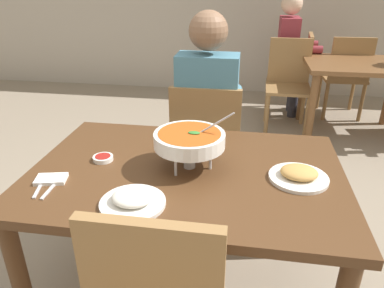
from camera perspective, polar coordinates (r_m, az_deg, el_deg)
dining_table_main at (r=1.61m, az=-0.84°, el=-7.09°), size 1.33×0.90×0.73m
chair_diner_main at (r=2.31m, az=2.27°, el=0.14°), size 0.44×0.44×0.90m
diner_main at (r=2.25m, az=2.48°, el=5.95°), size 0.40×0.45×1.31m
curry_bowl at (r=1.52m, az=-0.40°, el=0.63°), size 0.33×0.30×0.26m
rice_plate at (r=1.34m, az=-9.32°, el=-8.69°), size 0.24×0.24×0.06m
appetizer_plate at (r=1.54m, az=16.41°, el=-4.69°), size 0.24×0.24×0.06m
sauce_dish at (r=1.67m, az=-13.79°, el=-2.15°), size 0.09×0.09×0.02m
napkin_folded at (r=1.58m, az=-21.23°, el=-5.17°), size 0.13×0.10×0.02m
fork_utensil at (r=1.55m, az=-22.72°, el=-6.12°), size 0.05×0.17×0.01m
spoon_utensil at (r=1.53m, az=-21.11°, el=-6.34°), size 0.02×0.17×0.01m
dining_table_far at (r=3.86m, az=24.60°, el=9.68°), size 1.00×0.80×0.73m
chair_bg_middle at (r=4.27m, az=16.10°, el=11.05°), size 0.48×0.48×0.90m
chair_bg_right at (r=4.33m, az=23.03°, el=10.22°), size 0.45×0.45×0.90m
chair_bg_corner at (r=3.88m, az=14.87°, el=9.81°), size 0.45×0.45×0.90m
patron_bg_middle at (r=4.22m, az=15.24°, el=14.27°), size 0.45×0.40×1.31m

